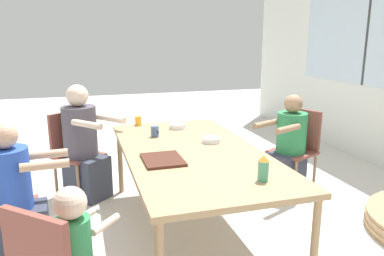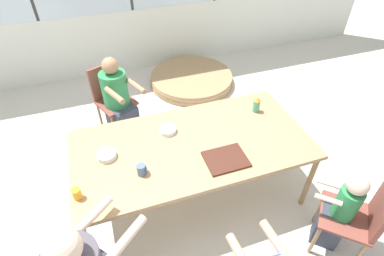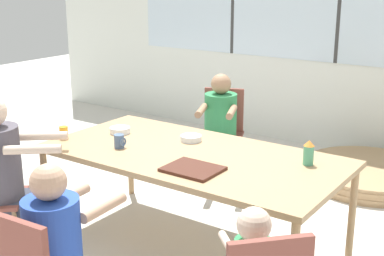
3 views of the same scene
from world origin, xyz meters
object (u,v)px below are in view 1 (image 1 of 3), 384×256
(person_woman_green_shirt, at_px, (83,148))
(juice_glass, at_px, (138,121))
(bowl_white_shallow, at_px, (178,126))
(sippy_cup, at_px, (263,168))
(chair_for_woman_green_shirt, at_px, (72,146))
(bowl_cereal, at_px, (211,140))
(chair_for_man_blue_shirt, at_px, (298,143))
(person_man_teal_shirt, at_px, (17,202))
(person_man_blue_shirt, at_px, (288,150))
(coffee_mug, at_px, (155,131))

(person_woman_green_shirt, bearing_deg, juice_glass, 139.39)
(person_woman_green_shirt, relative_size, bowl_white_shallow, 7.17)
(person_woman_green_shirt, relative_size, sippy_cup, 6.86)
(chair_for_woman_green_shirt, bearing_deg, bowl_cereal, 100.44)
(sippy_cup, bearing_deg, chair_for_man_blue_shirt, 140.36)
(chair_for_man_blue_shirt, relative_size, sippy_cup, 5.09)
(bowl_white_shallow, bearing_deg, juice_glass, -125.86)
(person_man_teal_shirt, height_order, sippy_cup, person_man_teal_shirt)
(chair_for_woman_green_shirt, xyz_separation_m, sippy_cup, (1.88, 1.18, 0.29))
(chair_for_woman_green_shirt, relative_size, chair_for_man_blue_shirt, 1.00)
(bowl_cereal, bearing_deg, person_man_blue_shirt, 109.84)
(sippy_cup, xyz_separation_m, juice_glass, (-1.75, -0.51, -0.04))
(bowl_white_shallow, relative_size, bowl_cereal, 1.01)
(chair_for_woman_green_shirt, height_order, coffee_mug, chair_for_woman_green_shirt)
(chair_for_woman_green_shirt, xyz_separation_m, chair_for_man_blue_shirt, (0.54, 2.29, 0.00))
(chair_for_woman_green_shirt, height_order, person_woman_green_shirt, person_woman_green_shirt)
(person_man_teal_shirt, bearing_deg, person_woman_green_shirt, 153.01)
(chair_for_man_blue_shirt, relative_size, person_man_blue_shirt, 0.83)
(person_woman_green_shirt, relative_size, person_man_blue_shirt, 1.11)
(chair_for_man_blue_shirt, bearing_deg, person_man_teal_shirt, 80.83)
(person_woman_green_shirt, xyz_separation_m, sippy_cup, (1.75, 1.07, 0.28))
(person_man_teal_shirt, relative_size, bowl_white_shallow, 6.53)
(coffee_mug, relative_size, juice_glass, 1.04)
(bowl_white_shallow, distance_m, bowl_cereal, 0.59)
(person_man_teal_shirt, height_order, coffee_mug, person_man_teal_shirt)
(chair_for_man_blue_shirt, bearing_deg, person_man_blue_shirt, 90.00)
(sippy_cup, height_order, bowl_cereal, sippy_cup)
(chair_for_woman_green_shirt, relative_size, sippy_cup, 5.09)
(person_man_teal_shirt, height_order, bowl_white_shallow, person_man_teal_shirt)
(sippy_cup, height_order, juice_glass, sippy_cup)
(chair_for_woman_green_shirt, height_order, bowl_cereal, chair_for_woman_green_shirt)
(chair_for_man_blue_shirt, height_order, sippy_cup, sippy_cup)
(chair_for_man_blue_shirt, relative_size, bowl_white_shallow, 5.33)
(person_man_blue_shirt, relative_size, coffee_mug, 10.56)
(chair_for_man_blue_shirt, distance_m, person_man_blue_shirt, 0.17)
(person_man_blue_shirt, relative_size, sippy_cup, 6.17)
(coffee_mug, xyz_separation_m, bowl_cereal, (0.33, 0.42, -0.03))
(person_man_teal_shirt, bearing_deg, bowl_cereal, 95.53)
(coffee_mug, xyz_separation_m, juice_glass, (-0.50, -0.07, -0.00))
(person_woman_green_shirt, relative_size, juice_glass, 12.24)
(bowl_white_shallow, bearing_deg, bowl_cereal, 14.54)
(person_woman_green_shirt, bearing_deg, person_man_blue_shirt, 126.66)
(person_woman_green_shirt, distance_m, coffee_mug, 0.84)
(juice_glass, relative_size, bowl_cereal, 0.59)
(bowl_cereal, bearing_deg, sippy_cup, 1.06)
(bowl_white_shallow, xyz_separation_m, bowl_cereal, (0.57, 0.15, -0.00))
(person_man_teal_shirt, bearing_deg, bowl_white_shallow, 117.23)
(sippy_cup, bearing_deg, person_man_teal_shirt, -113.66)
(person_man_blue_shirt, distance_m, juice_glass, 1.57)
(chair_for_man_blue_shirt, height_order, person_man_teal_shirt, person_man_teal_shirt)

